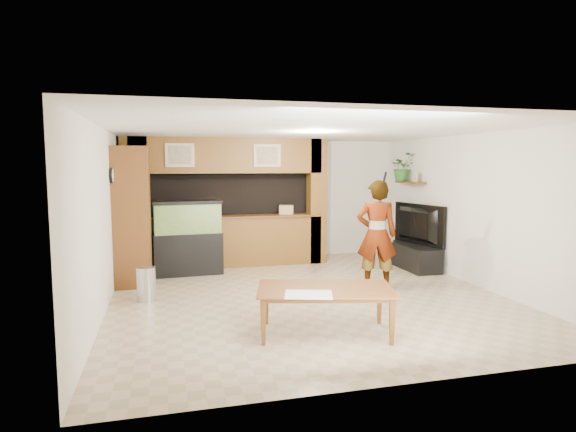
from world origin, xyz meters
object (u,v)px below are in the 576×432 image
object	(u,v)px
aquarium	(188,238)
dining_table	(325,312)
pantry_cabinet	(133,216)
television	(413,225)
person	(377,235)

from	to	relation	value
aquarium	dining_table	world-z (taller)	aquarium
pantry_cabinet	aquarium	size ratio (longest dim) A/B	1.70
television	aquarium	bearing A→B (deg)	71.06
aquarium	dining_table	bearing A→B (deg)	-71.80
aquarium	person	xyz separation A→B (m)	(3.01, -1.83, 0.23)
aquarium	dining_table	xyz separation A→B (m)	(1.46, -3.75, -0.40)
pantry_cabinet	aquarium	bearing A→B (deg)	25.78
pantry_cabinet	aquarium	world-z (taller)	pantry_cabinet
television	dining_table	distance (m)	4.38
pantry_cabinet	television	world-z (taller)	pantry_cabinet
pantry_cabinet	television	size ratio (longest dim) A/B	1.68
aquarium	television	distance (m)	4.44
television	person	distance (m)	1.90
television	dining_table	world-z (taller)	television
pantry_cabinet	dining_table	bearing A→B (deg)	-53.74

